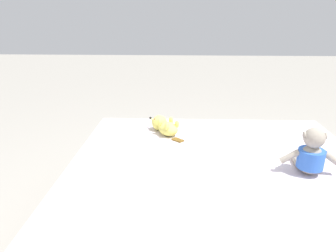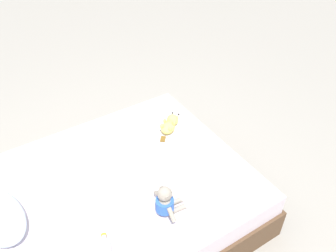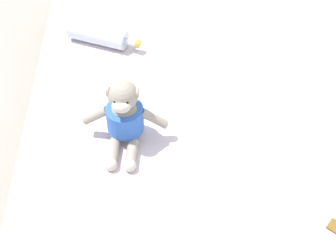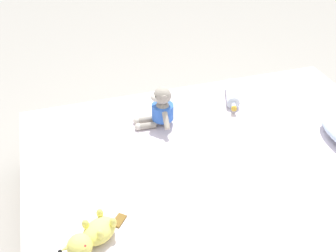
{
  "view_description": "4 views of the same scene",
  "coord_description": "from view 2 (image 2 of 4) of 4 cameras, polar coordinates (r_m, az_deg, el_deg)",
  "views": [
    {
      "loc": [
        0.2,
        1.1,
        1.16
      ],
      "look_at": [
        0.28,
        -0.69,
        0.5
      ],
      "focal_mm": 32.72,
      "sensor_mm": 36.0,
      "label": 1
    },
    {
      "loc": [
        -1.67,
        0.56,
        2.39
      ],
      "look_at": [
        0.28,
        -0.69,
        0.5
      ],
      "focal_mm": 38.08,
      "sensor_mm": 36.0,
      "label": 2
    },
    {
      "loc": [
        -0.3,
        -1.35,
        1.75
      ],
      "look_at": [
        -0.28,
        -0.24,
        0.5
      ],
      "focal_mm": 55.02,
      "sensor_mm": 36.0,
      "label": 3
    },
    {
      "loc": [
        1.36,
        -0.73,
        1.77
      ],
      "look_at": [
        -0.24,
        -0.24,
        0.55
      ],
      "focal_mm": 42.68,
      "sensor_mm": 36.0,
      "label": 4
    }
  ],
  "objects": [
    {
      "name": "ground_plane",
      "position": [
        2.97,
        -8.62,
        -15.02
      ],
      "size": [
        16.0,
        16.0,
        0.0
      ],
      "primitive_type": "plane",
      "color": "#9E998E"
    },
    {
      "name": "bed",
      "position": [
        2.8,
        -9.05,
        -12.42
      ],
      "size": [
        1.58,
        2.06,
        0.44
      ],
      "color": "brown",
      "rests_on": "ground_plane"
    },
    {
      "name": "plush_monkey",
      "position": [
        2.37,
        -0.29,
        -12.1
      ],
      "size": [
        0.29,
        0.23,
        0.24
      ],
      "color": "#9E9384",
      "rests_on": "bed"
    },
    {
      "name": "plush_yellow_creature",
      "position": [
        3.03,
        0.31,
        0.3
      ],
      "size": [
        0.24,
        0.3,
        0.1
      ],
      "color": "#EAE066",
      "rests_on": "bed"
    }
  ]
}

